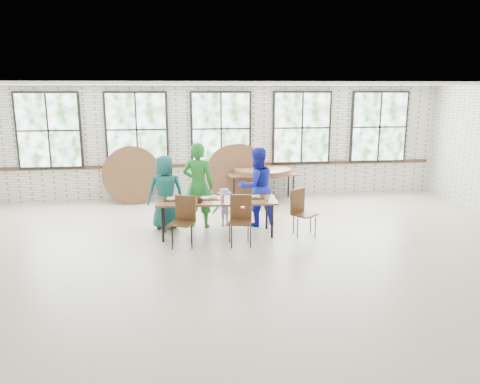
# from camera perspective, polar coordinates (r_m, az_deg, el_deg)

# --- Properties ---
(room) EXTENTS (12.00, 12.00, 12.00)m
(room) POSITION_cam_1_polar(r_m,az_deg,el_deg) (12.54, -2.33, 7.51)
(room) COLOR #C4B49C
(room) RESTS_ON ground
(dining_table) EXTENTS (2.43, 0.89, 0.74)m
(dining_table) POSITION_cam_1_polar(r_m,az_deg,el_deg) (9.42, -2.84, -1.27)
(dining_table) COLOR brown
(dining_table) RESTS_ON ground
(chair_near_left) EXTENTS (0.55, 0.54, 0.95)m
(chair_near_left) POSITION_cam_1_polar(r_m,az_deg,el_deg) (8.93, -6.89, -3.00)
(chair_near_left) COLOR #4E2F1A
(chair_near_left) RESTS_ON ground
(chair_near_right) EXTENTS (0.50, 0.49, 0.95)m
(chair_near_right) POSITION_cam_1_polar(r_m,az_deg,el_deg) (8.93, 0.06, -2.90)
(chair_near_right) COLOR #4E2F1A
(chair_near_right) RESTS_ON ground
(chair_spare) EXTENTS (0.58, 0.57, 0.95)m
(chair_spare) POSITION_cam_1_polar(r_m,az_deg,el_deg) (9.54, 7.44, -1.99)
(chair_spare) COLOR #4E2F1A
(chair_spare) RESTS_ON ground
(adult_teal) EXTENTS (0.83, 0.60, 1.57)m
(adult_teal) POSITION_cam_1_polar(r_m,az_deg,el_deg) (10.01, -9.09, -0.00)
(adult_teal) COLOR #1D616F
(adult_teal) RESTS_ON ground
(adult_green) EXTENTS (0.77, 0.62, 1.83)m
(adult_green) POSITION_cam_1_polar(r_m,az_deg,el_deg) (9.98, -5.12, 0.83)
(adult_green) COLOR #20792A
(adult_green) RESTS_ON ground
(toddler) EXTENTS (0.59, 0.41, 0.84)m
(toddler) POSITION_cam_1_polar(r_m,az_deg,el_deg) (10.13, -1.90, -1.84)
(toddler) COLOR #161947
(toddler) RESTS_ON ground
(adult_blue) EXTENTS (0.98, 0.86, 1.70)m
(adult_blue) POSITION_cam_1_polar(r_m,az_deg,el_deg) (10.12, 2.05, 0.65)
(adult_blue) COLOR #1923B2
(adult_blue) RESTS_ON ground
(storage_table) EXTENTS (1.83, 0.82, 0.74)m
(storage_table) POSITION_cam_1_polar(r_m,az_deg,el_deg) (12.34, 2.71, 2.07)
(storage_table) COLOR brown
(storage_table) RESTS_ON ground
(tabletop_clutter) EXTENTS (2.07, 0.59, 0.11)m
(tabletop_clutter) POSITION_cam_1_polar(r_m,az_deg,el_deg) (9.39, -2.32, -0.82)
(tabletop_clutter) COLOR black
(tabletop_clutter) RESTS_ON dining_table
(round_tops_stacked) EXTENTS (1.50, 1.50, 0.13)m
(round_tops_stacked) POSITION_cam_1_polar(r_m,az_deg,el_deg) (12.32, 2.72, 2.61)
(round_tops_stacked) COLOR brown
(round_tops_stacked) RESTS_ON storage_table
(round_tops_leaning) EXTENTS (4.30, 0.44, 1.50)m
(round_tops_leaning) POSITION_cam_1_polar(r_m,az_deg,el_deg) (12.32, -6.75, 2.20)
(round_tops_leaning) COLOR brown
(round_tops_leaning) RESTS_ON ground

